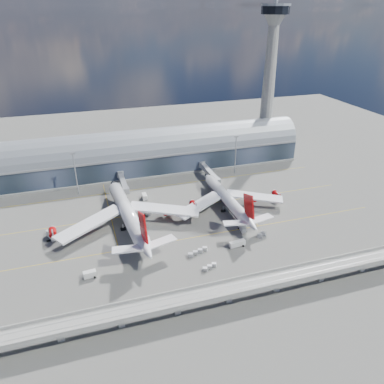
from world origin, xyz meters
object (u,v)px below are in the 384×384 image
object	(u,v)px
service_truck_4	(145,197)
service_truck_0	(51,235)
service_truck_3	(242,228)
cargo_train_1	(198,252)
airliner_left	(128,215)
airliner_right	(227,200)
service_truck_2	(237,244)
control_tower	(269,83)
floodlight_mast_left	(75,172)
service_truck_1	(90,274)
cargo_train_2	(261,235)
service_truck_5	(145,212)
cargo_train_0	(209,267)
floodlight_mast_right	(236,154)

from	to	relation	value
service_truck_4	service_truck_0	bearing A→B (deg)	-151.17
service_truck_3	cargo_train_1	bearing A→B (deg)	-150.60
airliner_left	airliner_right	distance (m)	53.92
airliner_left	service_truck_2	xyz separation A→B (m)	(44.74, -31.99, -5.47)
control_tower	floodlight_mast_left	world-z (taller)	control_tower
service_truck_1	service_truck_4	distance (m)	70.46
service_truck_0	airliner_left	bearing A→B (deg)	-22.51
service_truck_2	cargo_train_2	world-z (taller)	service_truck_2
airliner_right	service_truck_0	size ratio (longest dim) A/B	8.35
service_truck_1	service_truck_4	bearing A→B (deg)	-35.56
service_truck_5	cargo_train_1	xyz separation A→B (m)	(15.51, -41.59, -0.40)
control_tower	service_truck_3	size ratio (longest dim) A/B	17.13
service_truck_0	service_truck_3	distance (m)	92.07
service_truck_3	cargo_train_0	bearing A→B (deg)	-131.51
floodlight_mast_left	airliner_right	bearing A→B (deg)	-29.68
airliner_left	service_truck_3	xyz separation A→B (m)	(52.57, -20.45, -5.50)
service_truck_3	airliner_left	bearing A→B (deg)	165.24
floodlight_mast_right	service_truck_1	bearing A→B (deg)	-140.90
service_truck_1	cargo_train_0	size ratio (longest dim) A/B	0.72
service_truck_2	service_truck_3	distance (m)	13.94
service_truck_3	cargo_train_0	world-z (taller)	service_truck_3
service_truck_4	floodlight_mast_right	bearing A→B (deg)	17.33
airliner_left	service_truck_1	bearing A→B (deg)	-126.74
service_truck_1	cargo_train_0	distance (m)	49.41
control_tower	service_truck_4	xyz separation A→B (m)	(-99.09, -46.83, -50.08)
service_truck_4	service_truck_5	xyz separation A→B (m)	(-2.98, -17.55, -0.24)
service_truck_3	service_truck_5	size ratio (longest dim) A/B	1.12
control_tower	service_truck_1	bearing A→B (deg)	-141.01
floodlight_mast_right	cargo_train_0	size ratio (longest dim) A/B	3.48
floodlight_mast_right	service_truck_5	bearing A→B (deg)	-151.52
service_truck_0	cargo_train_1	xyz separation A→B (m)	(62.60, -32.67, -0.74)
control_tower	service_truck_4	distance (m)	120.50
airliner_left	cargo_train_0	bearing A→B (deg)	-62.65
airliner_left	cargo_train_1	size ratio (longest dim) A/B	7.59
airliner_left	service_truck_1	size ratio (longest dim) A/B	14.90
floodlight_mast_left	service_truck_3	xyz separation A→B (m)	(75.41, -66.58, -12.20)
service_truck_2	cargo_train_1	world-z (taller)	service_truck_2
floodlight_mast_left	service_truck_3	size ratio (longest dim) A/B	4.27
service_truck_4	cargo_train_1	xyz separation A→B (m)	(12.53, -59.14, -0.64)
airliner_right	service_truck_5	world-z (taller)	airliner_right
service_truck_1	service_truck_4	world-z (taller)	service_truck_4
airliner_left	airliner_right	bearing A→B (deg)	-1.90
airliner_left	floodlight_mast_right	bearing A→B (deg)	26.40
control_tower	service_truck_5	bearing A→B (deg)	-147.76
airliner_right	cargo_train_2	distance (m)	30.99
floodlight_mast_right	service_truck_1	size ratio (longest dim) A/B	4.81
airliner_right	service_truck_4	distance (m)	47.95
service_truck_4	airliner_right	bearing A→B (deg)	-30.43
airliner_right	cargo_train_2	bearing A→B (deg)	-80.43
control_tower	cargo_train_0	world-z (taller)	control_tower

